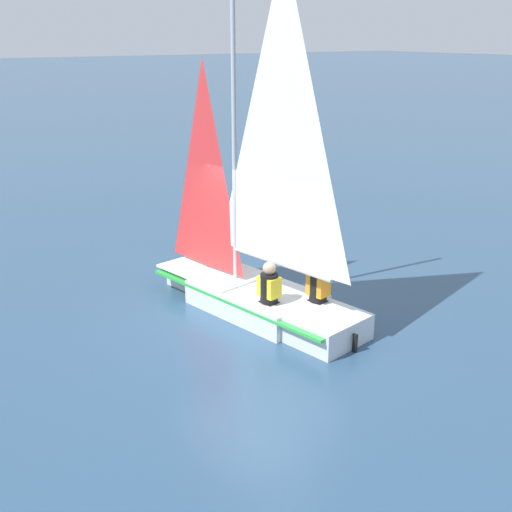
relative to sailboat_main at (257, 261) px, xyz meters
name	(u,v)px	position (x,y,z in m)	size (l,w,h in m)	color
ground_plane	(256,310)	(0.03, 0.01, -0.95)	(260.00, 260.00, 0.00)	#2D4C6B
sailboat_main	(257,261)	(0.00, 0.00, 0.00)	(4.45, 2.10, 6.12)	silver
sailor_helm	(269,293)	(-0.63, 0.19, -0.33)	(0.38, 0.35, 1.16)	black
sailor_crew	(318,291)	(-1.05, -0.53, -0.32)	(0.38, 0.35, 1.16)	black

